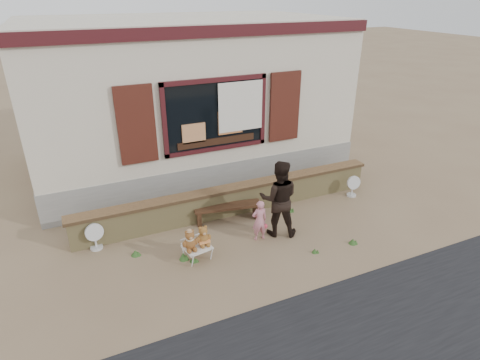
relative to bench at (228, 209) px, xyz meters
name	(u,v)px	position (x,y,z in m)	size (l,w,h in m)	color
ground	(252,234)	(0.24, -0.72, -0.28)	(80.00, 80.00, 0.00)	brown
shopfront	(183,94)	(0.24, 3.76, 1.72)	(8.04, 5.13, 4.00)	#C0B49C
brick_wall	(233,199)	(0.24, 0.28, 0.06)	(7.10, 0.36, 0.67)	tan
bench	(228,209)	(0.00, 0.00, 0.00)	(1.52, 0.57, 0.38)	#351F12
folding_chair	(197,247)	(-1.07, -1.08, -0.01)	(0.54, 0.50, 0.29)	silver
teddy_bear_left	(190,239)	(-1.21, -1.10, 0.22)	(0.30, 0.26, 0.41)	brown
teddy_bear_right	(203,235)	(-0.94, -1.05, 0.22)	(0.29, 0.25, 0.40)	brown
child	(259,220)	(0.30, -0.94, 0.16)	(0.32, 0.21, 0.88)	pink
adult	(279,199)	(0.75, -0.89, 0.54)	(0.79, 0.62, 1.63)	black
fan_left	(95,236)	(-2.79, 0.08, 0.01)	(0.37, 0.24, 0.58)	silver
fan_right	(353,186)	(3.25, -0.18, 0.00)	(0.35, 0.23, 0.55)	silver
grass_tufts	(231,244)	(-0.34, -0.98, -0.22)	(4.24, 1.77, 0.15)	#305622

